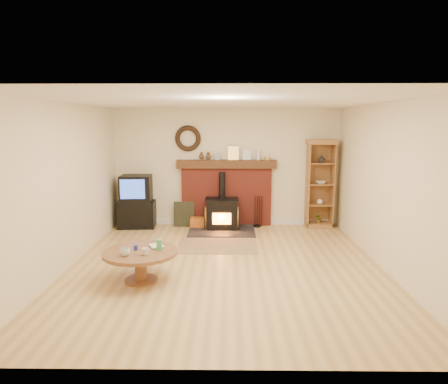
{
  "coord_description": "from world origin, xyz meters",
  "views": [
    {
      "loc": [
        0.06,
        -6.14,
        2.28
      ],
      "look_at": [
        -0.03,
        1.0,
        1.05
      ],
      "focal_mm": 32.0,
      "sensor_mm": 36.0,
      "label": 1
    }
  ],
  "objects_px": {
    "wood_stove": "(222,215)",
    "tv_unit": "(137,202)",
    "coffee_table": "(140,257)",
    "curio_cabinet": "(320,184)"
  },
  "relations": [
    {
      "from": "curio_cabinet",
      "to": "coffee_table",
      "type": "height_order",
      "value": "curio_cabinet"
    },
    {
      "from": "tv_unit",
      "to": "curio_cabinet",
      "type": "distance_m",
      "value": 4.06
    },
    {
      "from": "wood_stove",
      "to": "tv_unit",
      "type": "bearing_deg",
      "value": 173.97
    },
    {
      "from": "tv_unit",
      "to": "curio_cabinet",
      "type": "relative_size",
      "value": 0.6
    },
    {
      "from": "wood_stove",
      "to": "curio_cabinet",
      "type": "distance_m",
      "value": 2.26
    },
    {
      "from": "wood_stove",
      "to": "curio_cabinet",
      "type": "height_order",
      "value": "curio_cabinet"
    },
    {
      "from": "wood_stove",
      "to": "tv_unit",
      "type": "distance_m",
      "value": 1.91
    },
    {
      "from": "wood_stove",
      "to": "coffee_table",
      "type": "height_order",
      "value": "wood_stove"
    },
    {
      "from": "tv_unit",
      "to": "wood_stove",
      "type": "bearing_deg",
      "value": -6.03
    },
    {
      "from": "coffee_table",
      "to": "tv_unit",
      "type": "bearing_deg",
      "value": 103.74
    }
  ]
}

